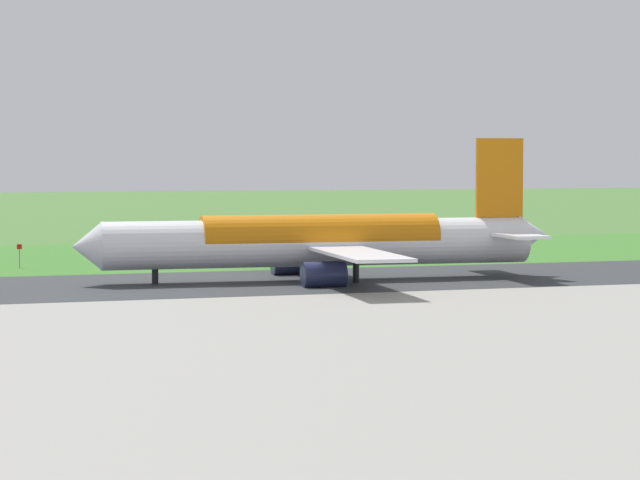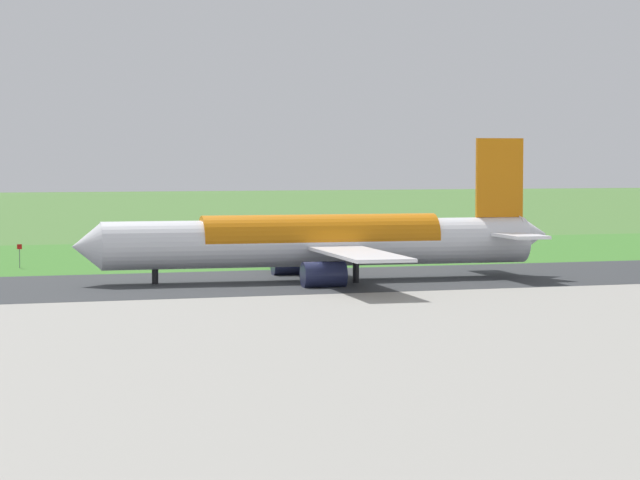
% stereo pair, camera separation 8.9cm
% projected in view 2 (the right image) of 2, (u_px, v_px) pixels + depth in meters
% --- Properties ---
extents(ground_plane, '(800.00, 800.00, 0.00)m').
position_uv_depth(ground_plane, '(226.00, 283.00, 140.74)').
color(ground_plane, '#477233').
extents(runway_asphalt, '(600.00, 28.81, 0.06)m').
position_uv_depth(runway_asphalt, '(226.00, 283.00, 140.74)').
color(runway_asphalt, '#2D3033').
rests_on(runway_asphalt, ground).
extents(apron_concrete, '(440.00, 110.00, 0.05)m').
position_uv_depth(apron_concrete, '(491.00, 390.00, 75.70)').
color(apron_concrete, gray).
rests_on(apron_concrete, ground).
extents(grass_verge_foreground, '(600.00, 80.00, 0.04)m').
position_uv_depth(grass_verge_foreground, '(174.00, 262.00, 169.09)').
color(grass_verge_foreground, '#3C782B').
rests_on(grass_verge_foreground, ground).
extents(airliner_main, '(54.12, 44.26, 15.88)m').
position_uv_depth(airliner_main, '(323.00, 241.00, 143.72)').
color(airliner_main, white).
rests_on(airliner_main, ground).
extents(no_stopping_sign, '(0.60, 0.10, 2.98)m').
position_uv_depth(no_stopping_sign, '(20.00, 254.00, 159.74)').
color(no_stopping_sign, slate).
rests_on(no_stopping_sign, ground).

